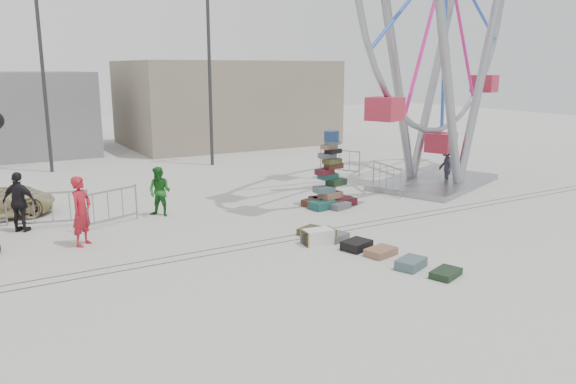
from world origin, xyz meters
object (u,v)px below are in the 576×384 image
barricade_dummy_c (108,208)px  barricade_wheel_back (340,161)px  lamp_post_right (211,71)px  lamp_post_left (45,71)px  suitcase_tower (330,185)px  pedestrian_grey (446,165)px  barricade_dummy_b (52,209)px  pedestrian_black (20,202)px  barricade_wheel_front (386,179)px  steamer_trunk (318,237)px  pedestrian_red (81,211)px  pedestrian_green (160,192)px

barricade_dummy_c → barricade_wheel_back: 11.38m
lamp_post_right → lamp_post_left: size_ratio=1.00×
suitcase_tower → pedestrian_grey: 6.10m
barricade_dummy_b → pedestrian_black: bearing=-165.8°
pedestrian_black → barricade_wheel_back: bearing=-128.7°
barricade_wheel_front → pedestrian_grey: size_ratio=1.26×
suitcase_tower → barricade_dummy_b: bearing=162.5°
lamp_post_right → barricade_dummy_b: lamp_post_right is taller
lamp_post_left → barricade_dummy_c: size_ratio=4.00×
suitcase_tower → pedestrian_black: size_ratio=1.47×
suitcase_tower → steamer_trunk: 4.31m
suitcase_tower → barricade_wheel_back: size_ratio=1.29×
barricade_dummy_b → pedestrian_black: 0.90m
lamp_post_right → barricade_dummy_c: 11.54m
steamer_trunk → barricade_wheel_front: 6.90m
steamer_trunk → barricade_wheel_back: barricade_wheel_back is taller
pedestrian_grey → lamp_post_left: bearing=-106.6°
lamp_post_right → pedestrian_red: size_ratio=4.27×
suitcase_tower → pedestrian_green: suitcase_tower is taller
barricade_wheel_front → pedestrian_black: size_ratio=1.14×
barricade_dummy_c → barricade_wheel_back: bearing=-3.6°
suitcase_tower → steamer_trunk: bearing=-133.2°
barricade_wheel_front → barricade_wheel_back: (0.79, 4.12, 0.00)m
barricade_dummy_b → pedestrian_black: size_ratio=1.14×
barricade_wheel_back → pedestrian_grey: pedestrian_grey is taller
barricade_dummy_c → pedestrian_red: bearing=-144.0°
lamp_post_right → steamer_trunk: size_ratio=9.45×
barricade_dummy_c → pedestrian_green: size_ratio=1.26×
lamp_post_right → pedestrian_black: (-9.29, -7.68, -3.61)m
lamp_post_right → lamp_post_left: 7.28m
lamp_post_left → pedestrian_red: bearing=-94.9°
pedestrian_red → pedestrian_green: bearing=-9.5°
barricade_wheel_front → barricade_wheel_back: 4.19m
lamp_post_right → steamer_trunk: 13.92m
lamp_post_left → barricade_wheel_back: lamp_post_left is taller
steamer_trunk → barricade_dummy_c: bearing=140.4°
barricade_dummy_c → pedestrian_black: pedestrian_black is taller
suitcase_tower → pedestrian_grey: bearing=0.8°
barricade_wheel_back → pedestrian_black: size_ratio=1.14×
lamp_post_right → pedestrian_grey: 11.60m
pedestrian_black → lamp_post_left: bearing=-63.6°
lamp_post_right → barricade_wheel_back: (3.91, -4.97, -3.93)m
steamer_trunk → barricade_wheel_front: barricade_wheel_front is taller
barricade_dummy_b → barricade_dummy_c: bearing=-7.3°
barricade_dummy_c → lamp_post_right: bearing=29.4°
pedestrian_red → pedestrian_grey: bearing=-41.0°
barricade_dummy_c → pedestrian_black: 2.43m
pedestrian_green → lamp_post_right: bearing=104.4°
suitcase_tower → barricade_dummy_c: (-7.09, 1.34, -0.17)m
barricade_dummy_b → pedestrian_grey: (14.64, -1.39, 0.24)m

